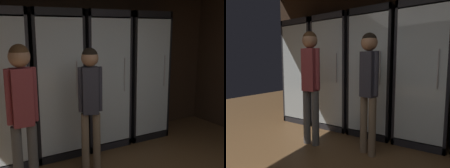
{
  "view_description": "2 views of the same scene",
  "coord_description": "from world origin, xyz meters",
  "views": [
    {
      "loc": [
        -1.7,
        -1.1,
        1.84
      ],
      "look_at": [
        0.31,
        2.47,
        1.02
      ],
      "focal_mm": 44.88,
      "sensor_mm": 36.0,
      "label": 1
    },
    {
      "loc": [
        0.55,
        -0.24,
        1.2
      ],
      "look_at": [
        -1.14,
        2.64,
        0.85
      ],
      "focal_mm": 28.78,
      "sensor_mm": 36.0,
      "label": 2
    }
  ],
  "objects": [
    {
      "name": "wall_back",
      "position": [
        0.0,
        3.03,
        1.4
      ],
      "size": [
        6.0,
        0.06,
        2.8
      ],
      "primitive_type": "cube",
      "color": "#382619",
      "rests_on": "ground"
    },
    {
      "name": "cooler_center",
      "position": [
        -0.49,
        2.74,
        1.02
      ],
      "size": [
        0.71,
        0.58,
        2.1
      ],
      "color": "black",
      "rests_on": "ground"
    },
    {
      "name": "cooler_right",
      "position": [
        0.28,
        2.75,
        1.03
      ],
      "size": [
        0.71,
        0.58,
        2.1
      ],
      "color": "black",
      "rests_on": "ground"
    },
    {
      "name": "cooler_far_right",
      "position": [
        1.04,
        2.74,
        1.03
      ],
      "size": [
        0.71,
        0.58,
        2.1
      ],
      "color": "black",
      "rests_on": "ground"
    },
    {
      "name": "shopper_near",
      "position": [
        -0.28,
        1.97,
        1.02
      ],
      "size": [
        0.29,
        0.21,
        1.61
      ],
      "color": "#72604C",
      "rests_on": "ground"
    },
    {
      "name": "shopper_far",
      "position": [
        -1.13,
        1.83,
        1.04
      ],
      "size": [
        0.33,
        0.22,
        1.68
      ],
      "color": "#4C4C4C",
      "rests_on": "ground"
    }
  ]
}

